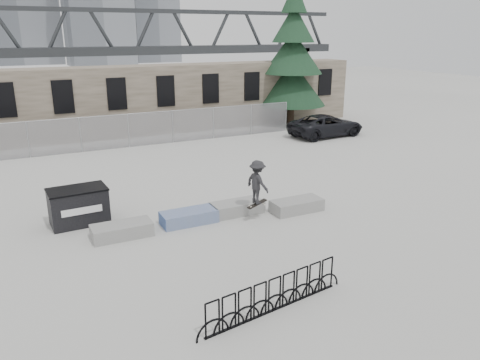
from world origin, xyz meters
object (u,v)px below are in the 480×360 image
object	(u,v)px
planter_center_right	(237,207)
dumpster	(79,206)
spruce_tree	(293,60)
suv	(326,125)
bike_rack	(275,295)
planter_far_left	(122,230)
planter_center_left	(189,216)
skateboarder	(257,182)
planter_offset	(297,205)

from	to	relation	value
planter_center_right	dumpster	world-z (taller)	dumpster
spruce_tree	suv	xyz separation A→B (m)	(-0.36, -4.95, -3.95)
spruce_tree	bike_rack	bearing A→B (deg)	-123.20
planter_far_left	planter_center_right	xyz separation A→B (m)	(4.40, 0.19, 0.00)
dumpster	spruce_tree	bearing A→B (deg)	34.44
planter_center_left	skateboarder	bearing A→B (deg)	-20.53
planter_center_right	planter_offset	xyz separation A→B (m)	(2.18, -0.82, 0.00)
bike_rack	spruce_tree	bearing A→B (deg)	56.80
planter_far_left	planter_center_left	distance (m)	2.44
dumpster	planter_offset	bearing A→B (deg)	-20.69
planter_far_left	planter_center_right	bearing A→B (deg)	2.45
planter_offset	suv	bearing A→B (deg)	49.16
planter_center_left	planter_center_right	bearing A→B (deg)	1.94
dumpster	planter_center_left	bearing A→B (deg)	-28.80
planter_far_left	dumpster	xyz separation A→B (m)	(-1.10, 1.84, 0.42)
dumpster	suv	world-z (taller)	suv
bike_rack	suv	xyz separation A→B (m)	(13.44, 16.15, 0.28)
planter_offset	planter_center_right	bearing A→B (deg)	159.48
planter_center_left	planter_center_right	world-z (taller)	same
planter_far_left	suv	xyz separation A→B (m)	(15.82, 10.06, 0.47)
planter_offset	spruce_tree	xyz separation A→B (m)	(9.60, 15.63, 4.42)
bike_rack	spruce_tree	size ratio (longest dim) A/B	0.39
spruce_tree	planter_offset	bearing A→B (deg)	-121.55
planter_offset	skateboarder	xyz separation A→B (m)	(-1.81, -0.13, 1.22)
bike_rack	suv	size ratio (longest dim) A/B	0.86
planter_offset	spruce_tree	world-z (taller)	spruce_tree
planter_center_left	spruce_tree	xyz separation A→B (m)	(13.74, 14.89, 4.42)
planter_center_right	planter_offset	bearing A→B (deg)	-20.52
bike_rack	spruce_tree	world-z (taller)	spruce_tree
planter_center_left	planter_offset	bearing A→B (deg)	-10.24
dumpster	suv	distance (m)	18.81
dumpster	spruce_tree	xyz separation A→B (m)	(17.28, 13.16, 4.00)
skateboarder	suv	bearing A→B (deg)	-59.32
skateboarder	dumpster	bearing A→B (deg)	52.45
planter_center_left	spruce_tree	bearing A→B (deg)	47.29
planter_center_right	planter_offset	world-z (taller)	same
dumpster	skateboarder	xyz separation A→B (m)	(5.87, -2.60, 0.80)
planter_far_left	bike_rack	bearing A→B (deg)	-68.68
bike_rack	planter_center_left	bearing A→B (deg)	89.42
skateboarder	bike_rack	bearing A→B (deg)	142.13
dumpster	bike_rack	world-z (taller)	dumpster
planter_far_left	bike_rack	distance (m)	6.54
planter_center_left	dumpster	xyz separation A→B (m)	(-3.54, 1.72, 0.42)
spruce_tree	skateboarder	distance (m)	19.72
planter_center_right	dumpster	size ratio (longest dim) A/B	0.96
planter_center_left	skateboarder	world-z (taller)	skateboarder
suv	skateboarder	distance (m)	15.48
bike_rack	skateboarder	bearing A→B (deg)	65.83
planter_center_left	bike_rack	bearing A→B (deg)	-90.58
planter_far_left	dumpster	size ratio (longest dim) A/B	0.96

